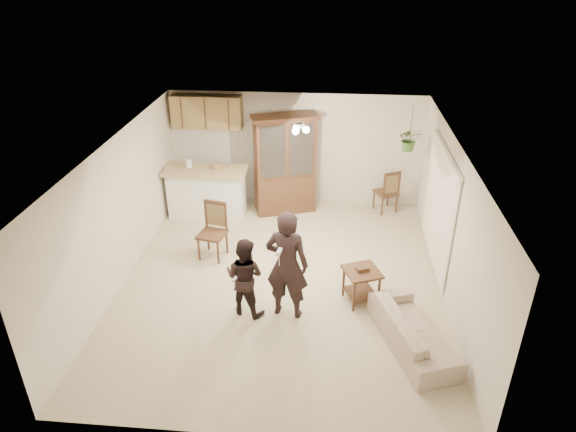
# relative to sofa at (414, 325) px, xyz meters

# --- Properties ---
(floor) EXTENTS (6.50, 6.50, 0.00)m
(floor) POSITION_rel_sofa_xyz_m (-2.07, 1.45, -0.37)
(floor) COLOR beige
(floor) RESTS_ON ground
(ceiling) EXTENTS (5.50, 6.50, 0.02)m
(ceiling) POSITION_rel_sofa_xyz_m (-2.07, 1.45, 2.13)
(ceiling) COLOR white
(ceiling) RESTS_ON wall_back
(wall_back) EXTENTS (5.50, 0.02, 2.50)m
(wall_back) POSITION_rel_sofa_xyz_m (-2.07, 4.70, 0.88)
(wall_back) COLOR beige
(wall_back) RESTS_ON ground
(wall_front) EXTENTS (5.50, 0.02, 2.50)m
(wall_front) POSITION_rel_sofa_xyz_m (-2.07, -1.80, 0.88)
(wall_front) COLOR beige
(wall_front) RESTS_ON ground
(wall_left) EXTENTS (0.02, 6.50, 2.50)m
(wall_left) POSITION_rel_sofa_xyz_m (-4.82, 1.45, 0.88)
(wall_left) COLOR beige
(wall_left) RESTS_ON ground
(wall_right) EXTENTS (0.02, 6.50, 2.50)m
(wall_right) POSITION_rel_sofa_xyz_m (0.68, 1.45, 0.88)
(wall_right) COLOR beige
(wall_right) RESTS_ON ground
(breakfast_bar) EXTENTS (1.60, 0.55, 1.00)m
(breakfast_bar) POSITION_rel_sofa_xyz_m (-3.92, 3.80, 0.13)
(breakfast_bar) COLOR white
(breakfast_bar) RESTS_ON floor
(bar_top) EXTENTS (1.75, 0.70, 0.08)m
(bar_top) POSITION_rel_sofa_xyz_m (-3.92, 3.80, 0.68)
(bar_top) COLOR tan
(bar_top) RESTS_ON breakfast_bar
(upper_cabinets) EXTENTS (1.50, 0.34, 0.70)m
(upper_cabinets) POSITION_rel_sofa_xyz_m (-3.97, 4.52, 1.73)
(upper_cabinets) COLOR olive
(upper_cabinets) RESTS_ON wall_back
(vertical_blinds) EXTENTS (0.06, 2.30, 2.10)m
(vertical_blinds) POSITION_rel_sofa_xyz_m (0.64, 2.35, 0.73)
(vertical_blinds) COLOR white
(vertical_blinds) RESTS_ON wall_right
(ceiling_fixture) EXTENTS (0.36, 0.36, 0.20)m
(ceiling_fixture) POSITION_rel_sofa_xyz_m (-1.87, 2.65, 2.03)
(ceiling_fixture) COLOR #FFF0BF
(ceiling_fixture) RESTS_ON ceiling
(hanging_plant) EXTENTS (0.43, 0.37, 0.48)m
(hanging_plant) POSITION_rel_sofa_xyz_m (0.23, 3.85, 1.48)
(hanging_plant) COLOR #2F5D25
(hanging_plant) RESTS_ON ceiling
(plant_cord) EXTENTS (0.01, 0.01, 0.65)m
(plant_cord) POSITION_rel_sofa_xyz_m (0.23, 3.85, 1.81)
(plant_cord) COLOR black
(plant_cord) RESTS_ON ceiling
(sofa) EXTENTS (1.30, 2.01, 0.73)m
(sofa) POSITION_rel_sofa_xyz_m (0.00, 0.00, 0.00)
(sofa) COLOR beige
(sofa) RESTS_ON floor
(adult) EXTENTS (0.72, 0.54, 1.80)m
(adult) POSITION_rel_sofa_xyz_m (-1.90, 0.57, 0.53)
(adult) COLOR black
(adult) RESTS_ON floor
(child) EXTENTS (0.79, 0.70, 1.35)m
(child) POSITION_rel_sofa_xyz_m (-2.56, 0.56, 0.31)
(child) COLOR black
(child) RESTS_ON floor
(china_hutch) EXTENTS (1.47, 0.94, 2.16)m
(china_hutch) POSITION_rel_sofa_xyz_m (-2.28, 4.20, 0.70)
(china_hutch) COLOR #3C2615
(china_hutch) RESTS_ON floor
(side_table) EXTENTS (0.71, 0.71, 0.66)m
(side_table) POSITION_rel_sofa_xyz_m (-0.72, 1.00, -0.06)
(side_table) COLOR #3C2615
(side_table) RESTS_ON floor
(chair_bar) EXTENTS (0.57, 0.57, 1.07)m
(chair_bar) POSITION_rel_sofa_xyz_m (-3.44, 2.14, -0.06)
(chair_bar) COLOR #3C2615
(chair_bar) RESTS_ON floor
(chair_hutch_left) EXTENTS (0.68, 0.68, 1.11)m
(chair_hutch_left) POSITION_rel_sofa_xyz_m (-2.56, 4.31, -0.05)
(chair_hutch_left) COLOR #3C2615
(chair_hutch_left) RESTS_ON floor
(chair_hutch_right) EXTENTS (0.59, 0.59, 0.99)m
(chair_hutch_right) POSITION_rel_sofa_xyz_m (-0.07, 4.36, -0.09)
(chair_hutch_right) COLOR #3C2615
(chair_hutch_right) RESTS_ON floor
(controller_adult) EXTENTS (0.08, 0.17, 0.05)m
(controller_adult) POSITION_rel_sofa_xyz_m (-1.97, 0.15, 1.04)
(controller_adult) COLOR white
(controller_adult) RESTS_ON adult
(controller_child) EXTENTS (0.07, 0.12, 0.04)m
(controller_child) POSITION_rel_sofa_xyz_m (-2.66, 0.27, 0.45)
(controller_child) COLOR white
(controller_child) RESTS_ON child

